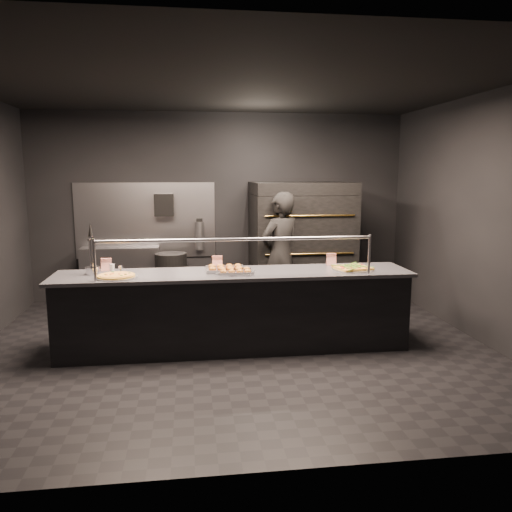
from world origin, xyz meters
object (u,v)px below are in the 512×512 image
Objects in this scene: service_counter at (235,310)px; prep_shelf at (121,275)px; pizza_oven at (300,243)px; trash_bin at (171,279)px; worker at (280,256)px; fire_extinguisher at (200,235)px; square_pizza at (353,268)px; beer_tap at (92,260)px; slider_tray_a at (225,269)px; towel_dispenser at (164,205)px; slider_tray_b at (235,272)px; round_pizza at (116,276)px.

service_counter is 3.42× the size of prep_shelf.
pizza_oven reaches higher than trash_bin.
fire_extinguisher is at bearing -75.58° from worker.
trash_bin is 0.46× the size of worker.
trash_bin is (0.79, -0.21, -0.04)m from prep_shelf.
service_counter is 2.30m from pizza_oven.
square_pizza reaches higher than prep_shelf.
pizza_oven is 0.81m from worker.
pizza_oven is 3.34m from beer_tap.
beer_tap is 1.51m from slider_tray_a.
trash_bin is at bearing -71.91° from towel_dispenser.
pizza_oven is 2.24m from slider_tray_a.
service_counter is 8.91× the size of slider_tray_a.
slider_tray_b is 1.52m from worker.
fire_extinguisher is 0.28× the size of worker.
round_pizza is 1.01× the size of slider_tray_a.
prep_shelf is 2.61× the size of slider_tray_a.
pizza_oven is (1.20, 1.90, 0.50)m from service_counter.
beer_tap is (-1.25, -2.32, 0.03)m from fire_extinguisher.
trash_bin is (-0.46, -0.29, -0.65)m from fire_extinguisher.
round_pizza is (-0.96, -2.53, -0.12)m from fire_extinguisher.
round_pizza is 0.96× the size of square_pizza.
pizza_oven is 5.46× the size of towel_dispenser.
worker reaches higher than square_pizza.
round_pizza is 1.23m from slider_tray_a.
service_counter is 8.48× the size of square_pizza.
beer_tap reaches higher than square_pizza.
trash_bin is 1.87m from worker.
fire_extinguisher is 1.10× the size of slider_tray_a.
service_counter is at bearing -2.99° from beer_tap.
slider_tray_a is (0.80, -2.32, -0.60)m from towel_dispenser.
fire_extinguisher is at bearing 69.19° from round_pizza.
slider_tray_b reaches higher than square_pizza.
square_pizza is at bearing -2.24° from beer_tap.
prep_shelf is 2.48× the size of square_pizza.
worker is (-0.44, -0.68, -0.07)m from pizza_oven.
slider_tray_a reaches higher than square_pizza.
service_counter is 2.50m from fire_extinguisher.
slider_tray_a is at bearing 9.57° from round_pizza.
service_counter is 1.40m from round_pizza.
fire_extinguisher is (-0.35, 2.40, 0.60)m from service_counter.
fire_extinguisher is at bearing 61.65° from beer_tap.
square_pizza is at bearing -46.51° from towel_dispenser.
trash_bin is at bearing 135.87° from square_pizza.
beer_tap reaches higher than prep_shelf.
slider_tray_a is at bearing -83.87° from fire_extinguisher.
slider_tray_b is at bearing -121.04° from pizza_oven.
towel_dispenser reaches higher than round_pizza.
slider_tray_b is at bearing 31.12° from worker.
worker reaches higher than slider_tray_a.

